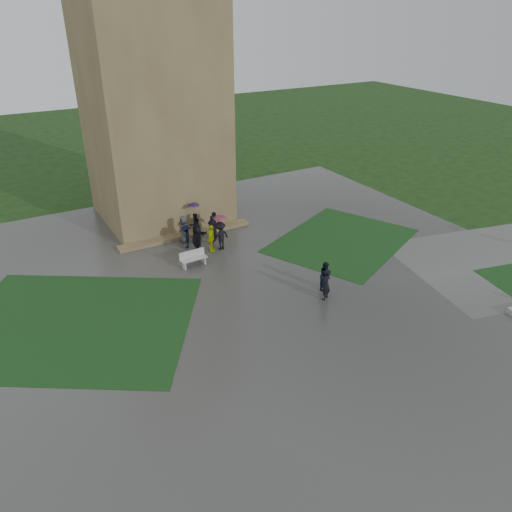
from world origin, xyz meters
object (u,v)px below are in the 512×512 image
pedestrian_mid (326,275)px  pedestrian_near (326,284)px  tower (151,85)px  bench (193,258)px

pedestrian_mid → pedestrian_near: bearing=-164.9°
tower → pedestrian_mid: size_ratio=11.41×
bench → pedestrian_mid: size_ratio=1.02×
tower → pedestrian_mid: tower is taller
tower → pedestrian_mid: 16.95m
tower → pedestrian_near: tower is taller
pedestrian_mid → pedestrian_near: 1.07m
bench → pedestrian_mid: bearing=-52.0°
bench → pedestrian_near: pedestrian_near is taller
tower → pedestrian_mid: bearing=-74.7°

